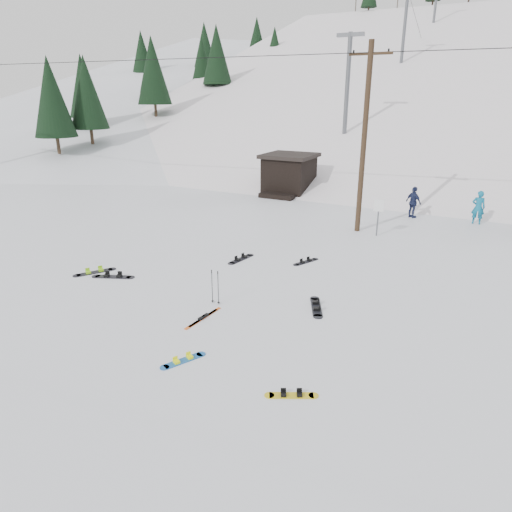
% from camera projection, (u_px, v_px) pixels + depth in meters
% --- Properties ---
extents(ground, '(200.00, 200.00, 0.00)m').
position_uv_depth(ground, '(146.00, 346.00, 12.81)').
color(ground, white).
rests_on(ground, ground).
extents(ski_slope, '(60.00, 85.24, 65.97)m').
position_uv_depth(ski_slope, '(421.00, 238.00, 62.58)').
color(ski_slope, white).
rests_on(ski_slope, ground).
extents(ridge_left, '(47.54, 95.03, 58.38)m').
position_uv_depth(ridge_left, '(178.00, 212.00, 72.34)').
color(ridge_left, white).
rests_on(ridge_left, ground).
extents(treeline_left, '(20.00, 64.00, 10.00)m').
position_uv_depth(treeline_left, '(149.00, 146.00, 61.10)').
color(treeline_left, black).
rests_on(treeline_left, ground).
extents(treeline_crest, '(50.00, 6.00, 10.00)m').
position_uv_depth(treeline_crest, '(457.00, 132.00, 84.32)').
color(treeline_crest, black).
rests_on(treeline_crest, ski_slope).
extents(utility_pole, '(2.00, 0.26, 9.00)m').
position_uv_depth(utility_pole, '(364.00, 138.00, 21.99)').
color(utility_pole, '#3A2819').
rests_on(utility_pole, ground).
extents(trail_sign, '(0.50, 0.09, 1.85)m').
position_uv_depth(trail_sign, '(378.00, 211.00, 22.30)').
color(trail_sign, '#595B60').
rests_on(trail_sign, ground).
extents(lift_hut, '(3.40, 4.10, 2.75)m').
position_uv_depth(lift_hut, '(289.00, 174.00, 31.98)').
color(lift_hut, black).
rests_on(lift_hut, ground).
extents(lift_tower_near, '(2.20, 0.36, 8.00)m').
position_uv_depth(lift_tower_near, '(348.00, 78.00, 36.88)').
color(lift_tower_near, '#595B60').
rests_on(lift_tower_near, ski_slope).
extents(lift_tower_mid, '(2.20, 0.36, 8.00)m').
position_uv_depth(lift_tower_mid, '(405.00, 21.00, 51.32)').
color(lift_tower_mid, '#595B60').
rests_on(lift_tower_mid, ski_slope).
extents(hero_snowboard, '(0.72, 1.22, 0.09)m').
position_uv_depth(hero_snowboard, '(183.00, 360.00, 12.08)').
color(hero_snowboard, blue).
rests_on(hero_snowboard, ground).
extents(hero_skis, '(0.23, 1.74, 0.09)m').
position_uv_depth(hero_skis, '(203.00, 318.00, 14.37)').
color(hero_skis, '#CA4F14').
rests_on(hero_skis, ground).
extents(ski_poles, '(0.33, 0.09, 1.19)m').
position_uv_depth(ski_poles, '(215.00, 287.00, 15.21)').
color(ski_poles, black).
rests_on(ski_poles, ground).
extents(board_scatter_a, '(1.58, 0.86, 0.12)m').
position_uv_depth(board_scatter_a, '(113.00, 276.00, 17.59)').
color(board_scatter_a, black).
rests_on(board_scatter_a, ground).
extents(board_scatter_b, '(0.49, 1.58, 0.11)m').
position_uv_depth(board_scatter_b, '(241.00, 259.00, 19.47)').
color(board_scatter_b, black).
rests_on(board_scatter_b, ground).
extents(board_scatter_c, '(1.01, 1.48, 0.12)m').
position_uv_depth(board_scatter_c, '(95.00, 272.00, 18.04)').
color(board_scatter_c, black).
rests_on(board_scatter_c, ground).
extents(board_scatter_d, '(0.90, 1.55, 0.12)m').
position_uv_depth(board_scatter_d, '(316.00, 307.00, 15.10)').
color(board_scatter_d, black).
rests_on(board_scatter_d, ground).
extents(board_scatter_e, '(1.16, 0.72, 0.09)m').
position_uv_depth(board_scatter_e, '(291.00, 395.00, 10.69)').
color(board_scatter_e, yellow).
rests_on(board_scatter_e, ground).
extents(board_scatter_f, '(0.71, 1.29, 0.10)m').
position_uv_depth(board_scatter_f, '(306.00, 262.00, 19.16)').
color(board_scatter_f, black).
rests_on(board_scatter_f, ground).
extents(skier_teal, '(0.68, 0.47, 1.82)m').
position_uv_depth(skier_teal, '(478.00, 207.00, 24.51)').
color(skier_teal, '#0D6487').
rests_on(skier_teal, ground).
extents(skier_navy, '(1.11, 0.93, 1.78)m').
position_uv_depth(skier_navy, '(413.00, 202.00, 25.76)').
color(skier_navy, '#1A2142').
rests_on(skier_navy, ground).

